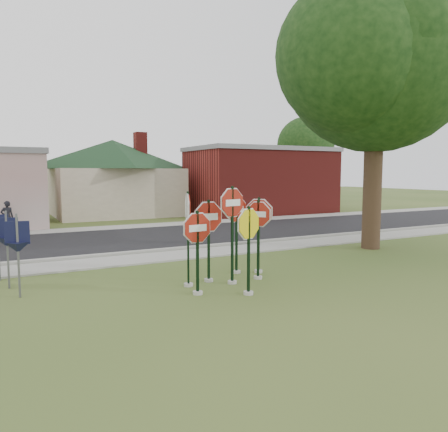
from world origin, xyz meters
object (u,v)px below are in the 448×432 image
stop_sign_center (232,220)px  pedestrian (7,217)px  stop_sign_yellow (249,239)px  oak_tree (377,56)px  stop_sign_left (197,242)px

stop_sign_center → pedestrian: bearing=111.0°
stop_sign_yellow → oak_tree: size_ratio=0.21×
stop_sign_yellow → pedestrian: bearing=108.9°
stop_sign_yellow → stop_sign_left: 1.24m
oak_tree → pedestrian: 17.74m
oak_tree → pedestrian: bearing=138.9°
stop_sign_left → pedestrian: stop_sign_left is taller
stop_sign_center → oak_tree: 9.56m
stop_sign_center → stop_sign_left: (-1.24, -0.51, -0.42)m
stop_sign_yellow → oak_tree: 10.19m
stop_sign_yellow → pedestrian: 15.02m
stop_sign_center → stop_sign_yellow: 1.17m
stop_sign_center → pedestrian: (-5.02, 13.10, -0.86)m
oak_tree → pedestrian: (-12.43, 10.87, -6.47)m
stop_sign_left → stop_sign_center: bearing=22.4°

